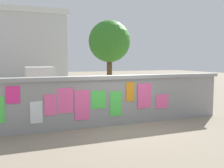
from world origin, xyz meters
The scene contains 9 objects.
ground centered at (0.00, 8.00, 0.00)m, with size 60.00×60.00×0.00m, color gray.
poster_wall centered at (-0.01, 0.00, 0.85)m, with size 8.18×0.42×1.65m.
auto_rickshaw_truck centered at (-1.11, 3.89, 0.90)m, with size 3.63×1.57×1.85m.
motorcycle centered at (2.49, 3.99, 0.46)m, with size 1.89×0.63×0.87m.
bicycle_near centered at (3.33, 2.07, 0.36)m, with size 1.68×0.54×0.95m.
bicycle_far centered at (1.63, 1.53, 0.36)m, with size 1.68×0.52×0.95m.
person_walking centered at (-2.73, 0.97, 0.99)m, with size 0.47×0.47×1.62m.
tree_roadside centered at (3.24, 9.08, 3.43)m, with size 2.93×2.93×4.92m.
building_background centered at (-2.79, 17.28, 3.36)m, with size 8.97×4.49×6.67m.
Camera 1 is at (-3.29, -7.78, 2.16)m, focal length 40.88 mm.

